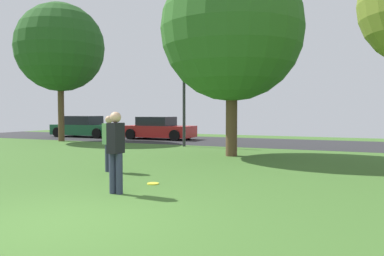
# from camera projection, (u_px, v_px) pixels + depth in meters

# --- Properties ---
(ground_plane) EXTENTS (44.00, 44.00, 0.00)m
(ground_plane) POSITION_uv_depth(u_px,v_px,m) (60.00, 224.00, 5.70)
(ground_plane) COLOR #3D6628
(road_strip) EXTENTS (44.00, 6.40, 0.01)m
(road_strip) POSITION_uv_depth(u_px,v_px,m) (278.00, 143.00, 20.29)
(road_strip) COLOR #28282B
(road_strip) RESTS_ON ground_plane
(oak_tree_left) EXTENTS (5.29, 5.29, 7.34)m
(oak_tree_left) POSITION_uv_depth(u_px,v_px,m) (232.00, 30.00, 14.22)
(oak_tree_left) COLOR brown
(oak_tree_left) RESTS_ON ground_plane
(maple_tree_far) EXTENTS (4.90, 4.90, 7.70)m
(maple_tree_far) POSITION_uv_depth(u_px,v_px,m) (60.00, 48.00, 21.44)
(maple_tree_far) COLOR brown
(maple_tree_far) RESTS_ON ground_plane
(person_thrower) EXTENTS (0.31, 0.37, 1.55)m
(person_thrower) POSITION_uv_depth(u_px,v_px,m) (109.00, 141.00, 10.56)
(person_thrower) COLOR #2D334C
(person_thrower) RESTS_ON ground_plane
(person_bystander) EXTENTS (0.30, 0.33, 1.66)m
(person_bystander) POSITION_uv_depth(u_px,v_px,m) (116.00, 149.00, 7.75)
(person_bystander) COLOR #2D334C
(person_bystander) RESTS_ON ground_plane
(frisbee_disc) EXTENTS (0.27, 0.27, 0.03)m
(frisbee_disc) POSITION_uv_depth(u_px,v_px,m) (153.00, 184.00, 8.81)
(frisbee_disc) COLOR yellow
(frisbee_disc) RESTS_ON ground_plane
(parked_car_green) EXTENTS (4.54, 1.95, 1.38)m
(parked_car_green) POSITION_uv_depth(u_px,v_px,m) (85.00, 127.00, 25.20)
(parked_car_green) COLOR #195633
(parked_car_green) RESTS_ON ground_plane
(parked_car_red) EXTENTS (4.20, 1.97, 1.35)m
(parked_car_red) POSITION_uv_depth(u_px,v_px,m) (159.00, 129.00, 23.09)
(parked_car_red) COLOR #B21E1E
(parked_car_red) RESTS_ON ground_plane
(street_lamp_post) EXTENTS (0.14, 0.14, 4.50)m
(street_lamp_post) POSITION_uv_depth(u_px,v_px,m) (184.00, 99.00, 18.25)
(street_lamp_post) COLOR #2D2D33
(street_lamp_post) RESTS_ON ground_plane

